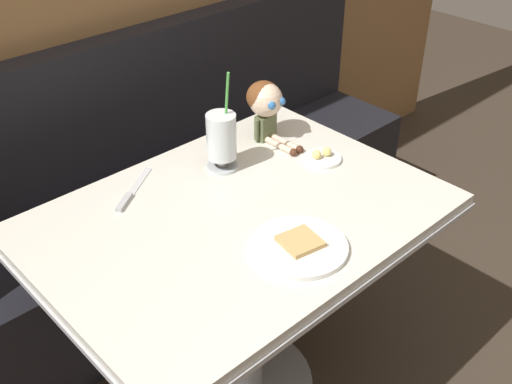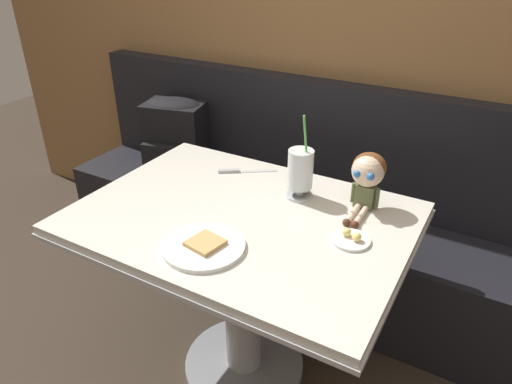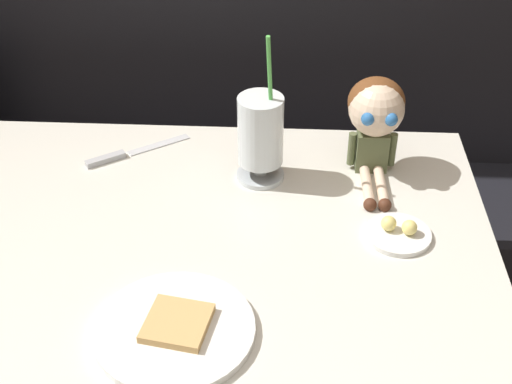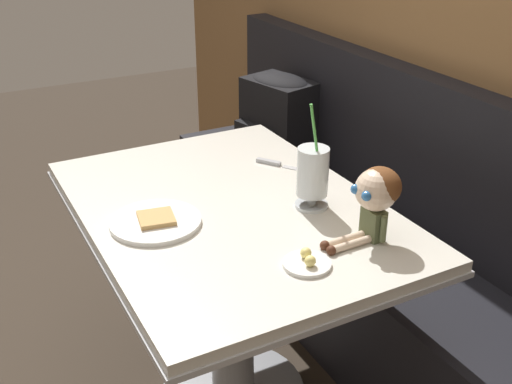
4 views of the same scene
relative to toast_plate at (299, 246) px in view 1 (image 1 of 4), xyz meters
The scene contains 7 objects.
booth_bench 0.95m from the toast_plate, 90.40° to the left, with size 2.60×0.48×1.00m.
diner_table 0.31m from the toast_plate, 91.51° to the left, with size 1.11×0.81×0.74m.
toast_plate is the anchor object (origin of this frame).
milkshake_glass 0.45m from the toast_plate, 75.51° to the left, with size 0.10×0.10×0.32m.
butter_saucer 0.45m from the toast_plate, 34.55° to the left, with size 0.12×0.12×0.04m.
butter_knife 0.52m from the toast_plate, 110.91° to the left, with size 0.20×0.15×0.01m.
seated_doll 0.59m from the toast_plate, 54.72° to the left, with size 0.11×0.22×0.20m.
Camera 1 is at (-0.91, -0.86, 1.73)m, focal length 43.43 mm.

